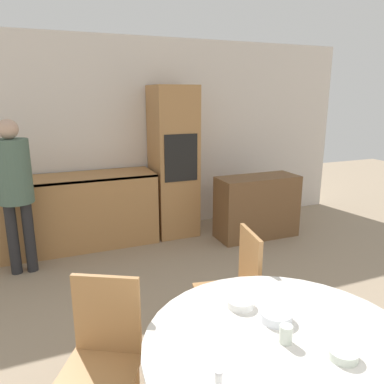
# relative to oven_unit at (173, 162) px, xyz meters

# --- Properties ---
(wall_back) EXTENTS (6.49, 0.05, 2.60)m
(wall_back) POSITION_rel_oven_unit_xyz_m (-0.42, 0.34, 0.31)
(wall_back) COLOR silver
(wall_back) RESTS_ON ground_plane
(kitchen_counter) EXTENTS (2.50, 0.60, 0.91)m
(kitchen_counter) POSITION_rel_oven_unit_xyz_m (-1.57, -0.01, -0.52)
(kitchen_counter) COLOR #AD7A47
(kitchen_counter) RESTS_ON ground_plane
(oven_unit) EXTENTS (0.55, 0.59, 1.99)m
(oven_unit) POSITION_rel_oven_unit_xyz_m (0.00, 0.00, 0.00)
(oven_unit) COLOR #AD7A47
(oven_unit) RESTS_ON ground_plane
(sideboard) EXTENTS (1.09, 0.45, 0.83)m
(sideboard) POSITION_rel_oven_unit_xyz_m (0.97, -0.57, -0.58)
(sideboard) COLOR brown
(sideboard) RESTS_ON ground_plane
(dining_table) EXTENTS (1.36, 1.36, 0.72)m
(dining_table) POSITION_rel_oven_unit_xyz_m (-0.66, -3.40, -0.47)
(dining_table) COLOR brown
(dining_table) RESTS_ON ground_plane
(chair_far_left) EXTENTS (0.54, 0.54, 0.92)m
(chair_far_left) POSITION_rel_oven_unit_xyz_m (-1.44, -2.87, -0.47)
(chair_far_left) COLOR #AD7A47
(chair_far_left) RESTS_ON ground_plane
(chair_far_right) EXTENTS (0.46, 0.46, 0.92)m
(chair_far_right) POSITION_rel_oven_unit_xyz_m (-0.41, -2.49, -0.47)
(chair_far_right) COLOR #AD7A47
(chair_far_right) RESTS_ON ground_plane
(person_standing) EXTENTS (0.35, 0.35, 1.64)m
(person_standing) POSITION_rel_oven_unit_xyz_m (-1.91, -0.52, 0.02)
(person_standing) COLOR #262628
(person_standing) RESTS_ON ground_plane
(cup) EXTENTS (0.06, 0.06, 0.09)m
(cup) POSITION_rel_oven_unit_xyz_m (-0.66, -3.40, -0.23)
(cup) COLOR silver
(cup) RESTS_ON dining_table
(bowl_near) EXTENTS (0.13, 0.13, 0.04)m
(bowl_near) POSITION_rel_oven_unit_xyz_m (-0.48, -3.59, -0.25)
(bowl_near) COLOR silver
(bowl_near) RESTS_ON dining_table
(bowl_centre) EXTENTS (0.15, 0.15, 0.04)m
(bowl_centre) POSITION_rel_oven_unit_xyz_m (-0.70, -3.04, -0.25)
(bowl_centre) COLOR white
(bowl_centre) RESTS_ON dining_table
(bowl_far) EXTENTS (0.17, 0.17, 0.05)m
(bowl_far) POSITION_rel_oven_unit_xyz_m (-0.59, -3.23, -0.25)
(bowl_far) COLOR silver
(bowl_far) RESTS_ON dining_table
(salt_shaker) EXTENTS (0.03, 0.03, 0.09)m
(salt_shaker) POSITION_rel_oven_unit_xyz_m (-1.08, -3.54, -0.23)
(salt_shaker) COLOR white
(salt_shaker) RESTS_ON dining_table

